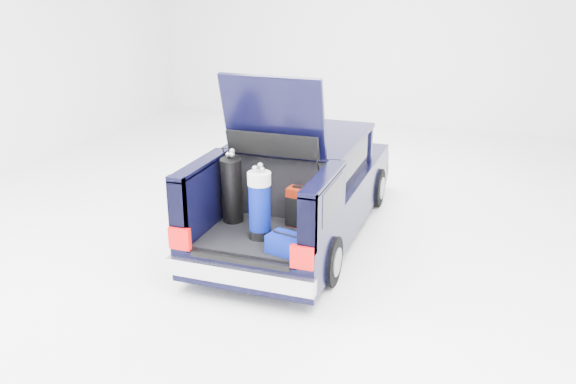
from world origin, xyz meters
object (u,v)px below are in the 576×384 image
at_px(black_golf_bag, 232,190).
at_px(blue_golf_bag, 260,205).
at_px(car, 302,187).
at_px(blue_duffel, 288,244).
at_px(red_suitcase, 300,207).

height_order(black_golf_bag, blue_golf_bag, black_golf_bag).
relative_size(car, blue_duffel, 9.33).
relative_size(car, blue_golf_bag, 5.01).
height_order(car, red_suitcase, car).
height_order(black_golf_bag, blue_duffel, black_golf_bag).
bearing_deg(black_golf_bag, blue_golf_bag, -47.03).
relative_size(black_golf_bag, blue_duffel, 1.90).
height_order(red_suitcase, blue_golf_bag, blue_golf_bag).
xyz_separation_m(car, blue_golf_bag, (0.02, -1.68, 0.35)).
relative_size(red_suitcase, blue_golf_bag, 0.57).
bearing_deg(black_golf_bag, car, 56.69).
height_order(red_suitcase, black_golf_bag, black_golf_bag).
bearing_deg(blue_duffel, car, 116.68).
height_order(red_suitcase, blue_duffel, red_suitcase).
bearing_deg(blue_golf_bag, black_golf_bag, 134.72).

